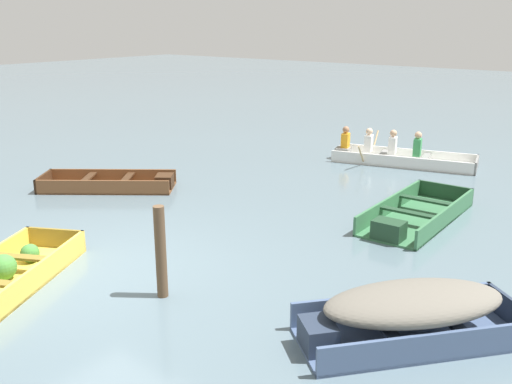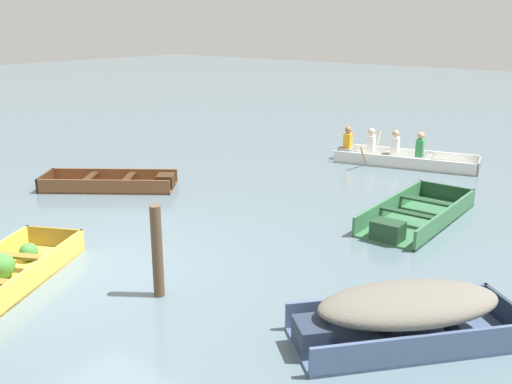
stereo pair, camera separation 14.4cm
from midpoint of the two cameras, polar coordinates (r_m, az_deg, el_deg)
The scene contains 7 objects.
ground_plane at distance 8.97m, azimuth -16.34°, elevation -7.52°, with size 80.00×80.00×0.00m, color slate.
dinghy_yellow_foreground at distance 8.77m, azimuth -24.65°, elevation -7.95°, with size 2.19×2.96×0.41m.
skiff_green_near_moored at distance 10.94m, azimuth 15.22°, elevation -2.31°, with size 1.21×3.01×0.36m.
skiff_wooden_brown_mid_moored at distance 13.05m, azimuth -14.37°, elevation 0.79°, with size 2.92×2.53×0.32m.
skiff_slate_blue_far_moored at distance 6.94m, azimuth 14.65°, elevation -11.36°, with size 2.52×2.71×0.66m.
rowboat_white_with_crew at distance 15.32m, azimuth 13.35°, elevation 3.59°, with size 3.74×2.30×0.88m.
mooring_post at distance 7.72m, azimuth -10.04°, elevation -5.94°, with size 0.15×0.15×1.29m, color brown.
Camera 1 is at (6.71, -4.71, 3.60)m, focal length 40.00 mm.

